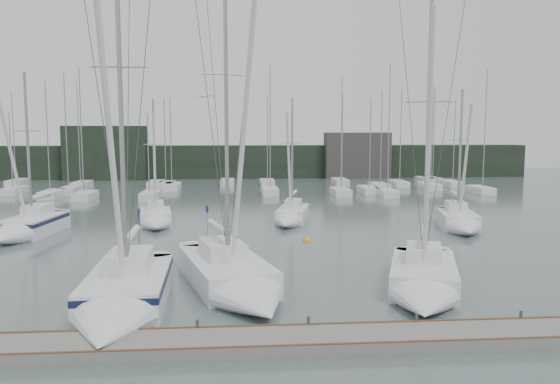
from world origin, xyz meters
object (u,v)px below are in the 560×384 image
(sailboat_near_center, at_px, (238,284))
(sailboat_mid_b, at_px, (156,220))
(sailboat_mid_c, at_px, (290,217))
(buoy_b, at_px, (307,241))
(sailboat_near_right, at_px, (424,286))
(sailboat_mid_a, at_px, (25,228))
(sailboat_mid_e, at_px, (460,223))
(buoy_a, at_px, (205,242))
(sailboat_near_left, at_px, (121,301))
(buoy_c, at_px, (125,252))

(sailboat_near_center, distance_m, sailboat_mid_b, 19.42)
(sailboat_near_center, bearing_deg, sailboat_mid_c, 61.74)
(sailboat_mid_c, xyz_separation_m, buoy_b, (0.45, -6.74, -0.53))
(sailboat_mid_b, bearing_deg, sailboat_near_center, -79.67)
(sailboat_near_right, height_order, sailboat_mid_b, sailboat_near_right)
(sailboat_mid_a, distance_m, sailboat_mid_e, 31.07)
(sailboat_mid_b, relative_size, sailboat_mid_c, 0.99)
(sailboat_near_right, height_order, buoy_a, sailboat_near_right)
(sailboat_near_left, distance_m, sailboat_mid_e, 27.13)
(sailboat_near_center, height_order, buoy_c, sailboat_near_center)
(sailboat_mid_b, xyz_separation_m, buoy_b, (10.92, -6.48, -0.52))
(buoy_a, bearing_deg, sailboat_mid_a, 169.09)
(sailboat_near_center, distance_m, buoy_b, 12.78)
(sailboat_mid_a, bearing_deg, buoy_b, -1.34)
(sailboat_near_left, xyz_separation_m, buoy_a, (2.47, 14.55, -0.68))
(sailboat_near_right, xyz_separation_m, sailboat_mid_e, (8.23, 15.63, 0.01))
(sailboat_near_right, bearing_deg, sailboat_mid_e, 80.92)
(sailboat_near_left, height_order, sailboat_mid_c, sailboat_near_left)
(sailboat_near_center, distance_m, sailboat_near_right, 8.23)
(buoy_a, bearing_deg, buoy_c, -149.02)
(sailboat_near_left, distance_m, buoy_a, 14.77)
(sailboat_mid_b, relative_size, sailboat_mid_e, 0.94)
(sailboat_near_left, xyz_separation_m, buoy_c, (-2.22, 11.73, -0.68))
(sailboat_near_left, height_order, sailboat_mid_b, sailboat_near_left)
(sailboat_mid_e, bearing_deg, sailboat_near_right, -105.87)
(buoy_a, distance_m, buoy_b, 6.81)
(sailboat_near_center, xyz_separation_m, buoy_c, (-6.87, 9.36, -0.58))
(sailboat_near_left, xyz_separation_m, sailboat_mid_b, (-1.64, 20.75, -0.15))
(sailboat_near_center, relative_size, sailboat_mid_e, 1.51)
(buoy_b, distance_m, buoy_c, 11.78)
(sailboat_near_left, height_order, buoy_a, sailboat_near_left)
(sailboat_near_right, distance_m, buoy_c, 18.22)
(sailboat_near_left, xyz_separation_m, sailboat_mid_e, (21.06, 17.11, -0.10))
(sailboat_near_left, xyz_separation_m, sailboat_mid_c, (8.83, 21.02, -0.15))
(sailboat_near_left, height_order, buoy_c, sailboat_near_left)
(sailboat_mid_a, relative_size, buoy_a, 22.47)
(sailboat_near_right, bearing_deg, sailboat_mid_c, 120.27)
(sailboat_near_left, bearing_deg, sailboat_mid_a, 118.37)
(sailboat_near_right, distance_m, sailboat_mid_c, 19.94)
(sailboat_mid_e, bearing_deg, sailboat_mid_b, -177.23)
(sailboat_mid_c, bearing_deg, sailboat_mid_a, -154.63)
(sailboat_mid_e, xyz_separation_m, buoy_c, (-23.28, -5.38, -0.57))
(sailboat_near_left, bearing_deg, sailboat_mid_b, 92.32)
(sailboat_mid_c, relative_size, buoy_c, 21.00)
(sailboat_near_center, height_order, sailboat_mid_c, sailboat_near_center)
(sailboat_near_right, xyz_separation_m, buoy_b, (-3.55, 12.79, -0.56))
(sailboat_mid_a, relative_size, buoy_b, 22.11)
(sailboat_near_right, bearing_deg, sailboat_near_left, -154.73)
(sailboat_mid_b, distance_m, sailboat_mid_e, 22.98)
(sailboat_near_right, distance_m, buoy_b, 13.29)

